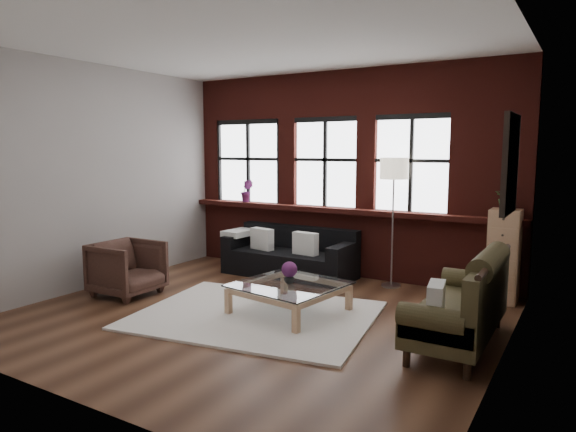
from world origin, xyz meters
The scene contains 26 objects.
floor centered at (0.00, 0.00, 0.00)m, with size 5.50×5.50×0.00m, color #432618.
ceiling centered at (0.00, 0.00, 3.20)m, with size 5.50×5.50×0.00m, color white.
wall_back centered at (0.00, 2.50, 1.60)m, with size 5.50×5.50×0.00m, color #A59E99.
wall_front centered at (0.00, -2.50, 1.60)m, with size 5.50×5.50×0.00m, color #A59E99.
wall_left centered at (-2.75, 0.00, 1.60)m, with size 5.00×5.00×0.00m, color #A59E99.
wall_right centered at (2.75, 0.00, 1.60)m, with size 5.00×5.00×0.00m, color #A59E99.
brick_backwall centered at (0.00, 2.44, 1.60)m, with size 5.50×0.12×3.20m, color #561A14, non-canonical shape.
sill_ledge centered at (0.00, 2.35, 1.04)m, with size 5.50×0.30×0.08m, color #561A14.
window_left centered at (-1.80, 2.45, 1.75)m, with size 1.38×0.10×1.50m, color black, non-canonical shape.
window_mid centered at (-0.30, 2.45, 1.75)m, with size 1.38×0.10×1.50m, color black, non-canonical shape.
window_right centered at (1.10, 2.45, 1.75)m, with size 1.38×0.10×1.50m, color black, non-canonical shape.
wall_poster centered at (2.72, 0.30, 1.85)m, with size 0.05×0.74×0.94m, color black, non-canonical shape.
shag_rug centered at (0.02, -0.02, 0.01)m, with size 2.74×2.15×0.03m, color white.
dark_sofa centered at (-0.66, 1.90, 0.38)m, with size 2.08×0.84×0.75m, color black, non-canonical shape.
pillow_a centered at (-1.10, 1.80, 0.57)m, with size 0.40×0.14×0.34m, color silver.
pillow_b centered at (-0.31, 1.80, 0.57)m, with size 0.40×0.14×0.34m, color silver.
vintage_settee centered at (2.30, 0.28, 0.48)m, with size 0.80×1.80×0.96m, color #39321A, non-canonical shape.
pillow_settee centered at (2.22, -0.27, 0.59)m, with size 0.14×0.38×0.34m, color silver.
armchair centered at (-2.01, -0.16, 0.37)m, with size 0.80×0.82×0.74m, color #3B251D.
coffee_table centered at (0.32, 0.27, 0.18)m, with size 1.16×1.16×0.39m, color tan, non-canonical shape.
vase centered at (0.32, 0.27, 0.45)m, with size 0.13×0.13×0.13m, color #B2B2B2.
flowers centered at (0.32, 0.27, 0.55)m, with size 0.19×0.19×0.19m, color #672361.
drawer_chest centered at (2.46, 2.12, 0.61)m, with size 0.38×0.38×1.22m, color tan.
potted_plant_top centered at (2.46, 2.12, 1.38)m, with size 0.28×0.24×0.31m, color #2D5923.
floor_lamp centered at (0.95, 2.11, 1.01)m, with size 0.40×0.40×2.02m, color #A5A5A8, non-canonical shape.
sill_plant centered at (-1.76, 2.32, 1.28)m, with size 0.22×0.17×0.39m, color #672361.
Camera 1 is at (3.41, -4.93, 1.98)m, focal length 32.00 mm.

